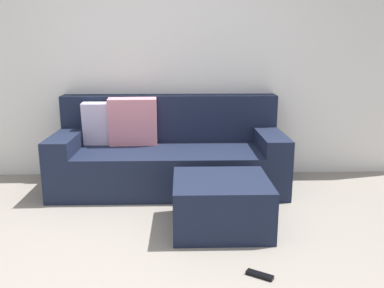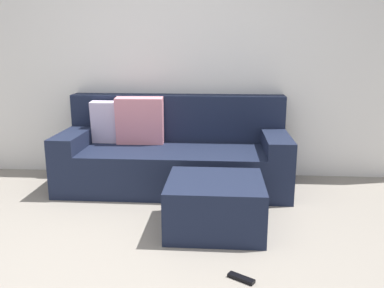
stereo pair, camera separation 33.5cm
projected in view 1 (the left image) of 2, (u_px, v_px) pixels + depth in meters
The scene contains 5 objects.
ground_plane at pixel (138, 283), 2.38m from camera, with size 7.90×7.90×0.00m, color gray.
wall_back at pixel (156, 49), 4.19m from camera, with size 6.08×0.10×2.67m, color white.
couch_sectional at pixel (167, 154), 4.01m from camera, with size 2.19×0.90×0.88m.
ottoman at pixel (221, 203), 3.09m from camera, with size 0.72×0.67×0.39m, color #192138.
remote_near_ottoman at pixel (260, 275), 2.45m from camera, with size 0.17×0.05×0.02m, color black.
Camera 1 is at (0.26, -2.13, 1.36)m, focal length 37.90 mm.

